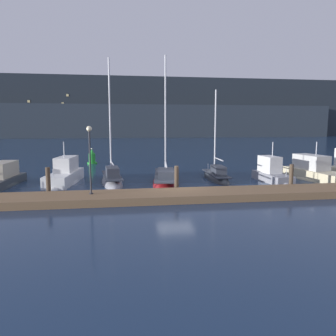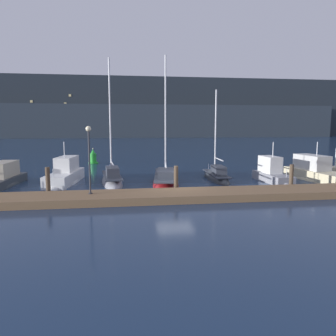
{
  "view_description": "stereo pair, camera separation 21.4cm",
  "coord_description": "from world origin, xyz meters",
  "px_view_note": "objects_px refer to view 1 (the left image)",
  "views": [
    {
      "loc": [
        -3.73,
        -21.3,
        4.53
      ],
      "look_at": [
        0.0,
        3.35,
        1.2
      ],
      "focal_mm": 35.0,
      "sensor_mm": 36.0,
      "label": 1
    },
    {
      "loc": [
        -3.51,
        -21.33,
        4.53
      ],
      "look_at": [
        0.0,
        3.35,
        1.2
      ],
      "focal_mm": 35.0,
      "sensor_mm": 36.0,
      "label": 2
    }
  ],
  "objects_px": {
    "sailboat_berth_6": "(216,178)",
    "dock_lamppost": "(90,149)",
    "motorboat_berth_7": "(272,178)",
    "sailboat_berth_4": "(112,181)",
    "motorboat_berth_8": "(315,175)",
    "sailboat_berth_5": "(166,182)",
    "motorboat_berth_3": "(65,178)",
    "channel_buoy": "(92,158)",
    "motorboat_berth_2": "(0,183)"
  },
  "relations": [
    {
      "from": "sailboat_berth_6",
      "to": "channel_buoy",
      "type": "distance_m",
      "value": 16.79
    },
    {
      "from": "motorboat_berth_2",
      "to": "channel_buoy",
      "type": "height_order",
      "value": "motorboat_berth_2"
    },
    {
      "from": "motorboat_berth_2",
      "to": "dock_lamppost",
      "type": "distance_m",
      "value": 9.58
    },
    {
      "from": "sailboat_berth_6",
      "to": "motorboat_berth_8",
      "type": "bearing_deg",
      "value": -11.04
    },
    {
      "from": "sailboat_berth_6",
      "to": "dock_lamppost",
      "type": "distance_m",
      "value": 12.08
    },
    {
      "from": "dock_lamppost",
      "to": "sailboat_berth_4",
      "type": "bearing_deg",
      "value": 79.48
    },
    {
      "from": "motorboat_berth_8",
      "to": "dock_lamppost",
      "type": "xyz_separation_m",
      "value": [
        -17.6,
        -5.06,
        2.76
      ]
    },
    {
      "from": "motorboat_berth_8",
      "to": "motorboat_berth_2",
      "type": "bearing_deg",
      "value": 178.15
    },
    {
      "from": "motorboat_berth_7",
      "to": "dock_lamppost",
      "type": "height_order",
      "value": "dock_lamppost"
    },
    {
      "from": "motorboat_berth_3",
      "to": "sailboat_berth_4",
      "type": "bearing_deg",
      "value": -10.84
    },
    {
      "from": "motorboat_berth_7",
      "to": "dock_lamppost",
      "type": "relative_size",
      "value": 1.19
    },
    {
      "from": "sailboat_berth_6",
      "to": "dock_lamppost",
      "type": "relative_size",
      "value": 2.02
    },
    {
      "from": "sailboat_berth_4",
      "to": "sailboat_berth_6",
      "type": "bearing_deg",
      "value": 4.64
    },
    {
      "from": "dock_lamppost",
      "to": "channel_buoy",
      "type": "bearing_deg",
      "value": 94.21
    },
    {
      "from": "sailboat_berth_6",
      "to": "dock_lamppost",
      "type": "bearing_deg",
      "value": -145.6
    },
    {
      "from": "motorboat_berth_7",
      "to": "motorboat_berth_3",
      "type": "bearing_deg",
      "value": 173.85
    },
    {
      "from": "motorboat_berth_2",
      "to": "motorboat_berth_3",
      "type": "distance_m",
      "value": 4.57
    },
    {
      "from": "sailboat_berth_5",
      "to": "motorboat_berth_7",
      "type": "bearing_deg",
      "value": -1.07
    },
    {
      "from": "motorboat_berth_2",
      "to": "channel_buoy",
      "type": "bearing_deg",
      "value": 67.23
    },
    {
      "from": "motorboat_berth_2",
      "to": "sailboat_berth_5",
      "type": "bearing_deg",
      "value": -3.9
    },
    {
      "from": "motorboat_berth_3",
      "to": "sailboat_berth_4",
      "type": "relative_size",
      "value": 0.63
    },
    {
      "from": "channel_buoy",
      "to": "motorboat_berth_2",
      "type": "bearing_deg",
      "value": -112.77
    },
    {
      "from": "motorboat_berth_8",
      "to": "channel_buoy",
      "type": "bearing_deg",
      "value": 143.32
    },
    {
      "from": "motorboat_berth_3",
      "to": "channel_buoy",
      "type": "bearing_deg",
      "value": 85.01
    },
    {
      "from": "motorboat_berth_7",
      "to": "motorboat_berth_2",
      "type": "bearing_deg",
      "value": 177.26
    },
    {
      "from": "sailboat_berth_5",
      "to": "sailboat_berth_6",
      "type": "relative_size",
      "value": 1.28
    },
    {
      "from": "motorboat_berth_3",
      "to": "sailboat_berth_4",
      "type": "height_order",
      "value": "sailboat_berth_4"
    },
    {
      "from": "motorboat_berth_2",
      "to": "sailboat_berth_4",
      "type": "height_order",
      "value": "sailboat_berth_4"
    },
    {
      "from": "sailboat_berth_5",
      "to": "dock_lamppost",
      "type": "distance_m",
      "value": 7.8
    },
    {
      "from": "sailboat_berth_6",
      "to": "motorboat_berth_8",
      "type": "xyz_separation_m",
      "value": [
        7.95,
        -1.55,
        0.24
      ]
    },
    {
      "from": "motorboat_berth_2",
      "to": "motorboat_berth_8",
      "type": "bearing_deg",
      "value": -1.85
    },
    {
      "from": "sailboat_berth_5",
      "to": "motorboat_berth_8",
      "type": "height_order",
      "value": "sailboat_berth_5"
    },
    {
      "from": "sailboat_berth_4",
      "to": "motorboat_berth_8",
      "type": "bearing_deg",
      "value": -2.97
    },
    {
      "from": "sailboat_berth_5",
      "to": "sailboat_berth_6",
      "type": "xyz_separation_m",
      "value": [
        4.48,
        1.59,
        -0.02
      ]
    },
    {
      "from": "sailboat_berth_5",
      "to": "channel_buoy",
      "type": "distance_m",
      "value": 15.67
    },
    {
      "from": "motorboat_berth_2",
      "to": "sailboat_berth_5",
      "type": "xyz_separation_m",
      "value": [
        12.2,
        -0.83,
        -0.13
      ]
    },
    {
      "from": "motorboat_berth_7",
      "to": "sailboat_berth_4",
      "type": "bearing_deg",
      "value": 175.22
    },
    {
      "from": "motorboat_berth_3",
      "to": "sailboat_berth_5",
      "type": "distance_m",
      "value": 7.86
    },
    {
      "from": "sailboat_berth_4",
      "to": "sailboat_berth_6",
      "type": "height_order",
      "value": "sailboat_berth_4"
    },
    {
      "from": "sailboat_berth_4",
      "to": "motorboat_berth_8",
      "type": "height_order",
      "value": "sailboat_berth_4"
    },
    {
      "from": "sailboat_berth_5",
      "to": "sailboat_berth_6",
      "type": "height_order",
      "value": "sailboat_berth_5"
    },
    {
      "from": "sailboat_berth_4",
      "to": "motorboat_berth_8",
      "type": "xyz_separation_m",
      "value": [
        16.5,
        -0.86,
        0.2
      ]
    },
    {
      "from": "sailboat_berth_6",
      "to": "dock_lamppost",
      "type": "xyz_separation_m",
      "value": [
        -9.65,
        -6.61,
        3.0
      ]
    },
    {
      "from": "motorboat_berth_3",
      "to": "motorboat_berth_8",
      "type": "bearing_deg",
      "value": -4.4
    },
    {
      "from": "motorboat_berth_2",
      "to": "sailboat_berth_4",
      "type": "relative_size",
      "value": 0.67
    },
    {
      "from": "sailboat_berth_4",
      "to": "channel_buoy",
      "type": "relative_size",
      "value": 5.62
    },
    {
      "from": "motorboat_berth_8",
      "to": "dock_lamppost",
      "type": "height_order",
      "value": "dock_lamppost"
    },
    {
      "from": "sailboat_berth_4",
      "to": "sailboat_berth_6",
      "type": "distance_m",
      "value": 8.58
    },
    {
      "from": "sailboat_berth_6",
      "to": "motorboat_berth_7",
      "type": "xyz_separation_m",
      "value": [
        4.06,
        -1.75,
        0.19
      ]
    },
    {
      "from": "sailboat_berth_6",
      "to": "sailboat_berth_5",
      "type": "bearing_deg",
      "value": -160.45
    }
  ]
}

